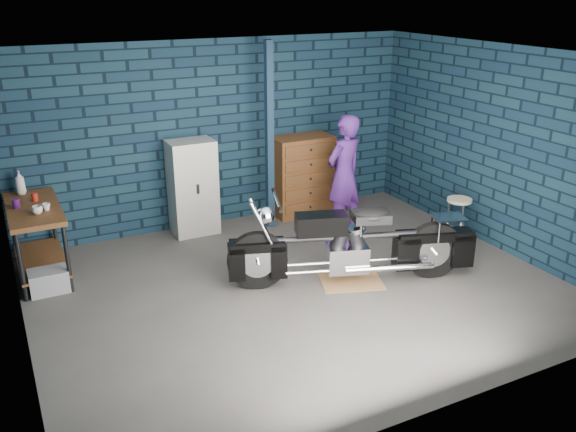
% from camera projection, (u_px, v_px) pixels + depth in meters
% --- Properties ---
extents(ground, '(6.00, 6.00, 0.00)m').
position_uv_depth(ground, '(298.00, 288.00, 7.28)').
color(ground, '#4B4846').
rests_on(ground, ground).
extents(room_walls, '(6.02, 5.01, 2.71)m').
position_uv_depth(room_walls, '(277.00, 122.00, 7.06)').
color(room_walls, '#0F2234').
rests_on(room_walls, ground).
extents(support_post, '(0.10, 0.10, 2.70)m').
position_uv_depth(support_post, '(269.00, 138.00, 8.65)').
color(support_post, '#13273B').
rests_on(support_post, ground).
extents(workbench, '(0.60, 1.40, 0.91)m').
position_uv_depth(workbench, '(38.00, 241.00, 7.45)').
color(workbench, brown).
rests_on(workbench, ground).
extents(drip_mat, '(0.88, 0.77, 0.01)m').
position_uv_depth(drip_mat, '(351.00, 281.00, 7.44)').
color(drip_mat, olive).
rests_on(drip_mat, ground).
extents(motorcycle, '(2.63, 1.48, 1.12)m').
position_uv_depth(motorcycle, '(353.00, 239.00, 7.24)').
color(motorcycle, black).
rests_on(motorcycle, ground).
extents(person, '(0.72, 0.58, 1.72)m').
position_uv_depth(person, '(344.00, 175.00, 8.65)').
color(person, '#461E72').
rests_on(person, ground).
extents(storage_bin, '(0.44, 0.31, 0.27)m').
position_uv_depth(storage_bin, '(49.00, 281.00, 7.16)').
color(storage_bin, gray).
rests_on(storage_bin, ground).
extents(locker, '(0.64, 0.46, 1.37)m').
position_uv_depth(locker, '(193.00, 188.00, 8.67)').
color(locker, beige).
rests_on(locker, ground).
extents(tool_chest, '(0.92, 0.51, 1.23)m').
position_uv_depth(tool_chest, '(303.00, 176.00, 9.44)').
color(tool_chest, brown).
rests_on(tool_chest, ground).
extents(shop_stool, '(0.45, 0.45, 0.62)m').
position_uv_depth(shop_stool, '(457.00, 220.00, 8.53)').
color(shop_stool, beige).
rests_on(shop_stool, ground).
extents(cup_a, '(0.15, 0.15, 0.10)m').
position_uv_depth(cup_a, '(37.00, 210.00, 7.04)').
color(cup_a, beige).
rests_on(cup_a, workbench).
extents(cup_b, '(0.10, 0.10, 0.09)m').
position_uv_depth(cup_b, '(46.00, 207.00, 7.15)').
color(cup_b, beige).
rests_on(cup_b, workbench).
extents(mug_purple, '(0.08, 0.08, 0.12)m').
position_uv_depth(mug_purple, '(16.00, 204.00, 7.21)').
color(mug_purple, '#511863').
rests_on(mug_purple, workbench).
extents(mug_red, '(0.09, 0.09, 0.10)m').
position_uv_depth(mug_red, '(35.00, 197.00, 7.45)').
color(mug_red, '#A22015').
rests_on(mug_red, workbench).
extents(bottle, '(0.13, 0.13, 0.31)m').
position_uv_depth(bottle, '(20.00, 182.00, 7.66)').
color(bottle, gray).
rests_on(bottle, workbench).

